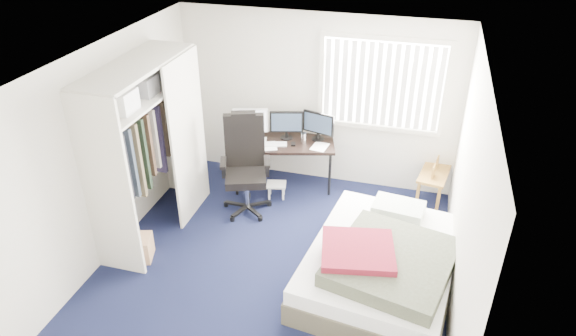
# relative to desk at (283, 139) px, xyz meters

# --- Properties ---
(ground) EXTENTS (4.20, 4.20, 0.00)m
(ground) POSITION_rel_desk_xyz_m (0.40, -1.76, -0.75)
(ground) COLOR black
(ground) RESTS_ON ground
(room_shell) EXTENTS (4.20, 4.20, 4.20)m
(room_shell) POSITION_rel_desk_xyz_m (0.40, -1.76, 0.76)
(room_shell) COLOR silver
(room_shell) RESTS_ON ground
(window_assembly) EXTENTS (1.72, 0.09, 1.32)m
(window_assembly) POSITION_rel_desk_xyz_m (1.30, 0.29, 0.85)
(window_assembly) COLOR white
(window_assembly) RESTS_ON ground
(closet) EXTENTS (0.64, 1.84, 2.22)m
(closet) POSITION_rel_desk_xyz_m (-1.27, -1.49, 0.60)
(closet) COLOR beige
(closet) RESTS_ON ground
(desk) EXTENTS (1.58, 1.03, 1.18)m
(desk) POSITION_rel_desk_xyz_m (0.00, 0.00, 0.00)
(desk) COLOR black
(desk) RESTS_ON ground
(office_chair) EXTENTS (0.82, 0.82, 1.37)m
(office_chair) POSITION_rel_desk_xyz_m (-0.32, -0.72, -0.23)
(office_chair) COLOR black
(office_chair) RESTS_ON ground
(footstool) EXTENTS (0.31, 0.27, 0.22)m
(footstool) POSITION_rel_desk_xyz_m (0.00, -0.38, -0.58)
(footstool) COLOR white
(footstool) RESTS_ON ground
(nightstand) EXTENTS (0.47, 0.76, 0.67)m
(nightstand) POSITION_rel_desk_xyz_m (2.15, 0.09, -0.32)
(nightstand) COLOR brown
(nightstand) RESTS_ON ground
(bed) EXTENTS (1.81, 2.26, 0.68)m
(bed) POSITION_rel_desk_xyz_m (1.66, -1.80, -0.46)
(bed) COLOR #474233
(bed) RESTS_ON ground
(pine_box) EXTENTS (0.47, 0.41, 0.30)m
(pine_box) POSITION_rel_desk_xyz_m (-1.25, -2.14, -0.60)
(pine_box) COLOR tan
(pine_box) RESTS_ON ground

